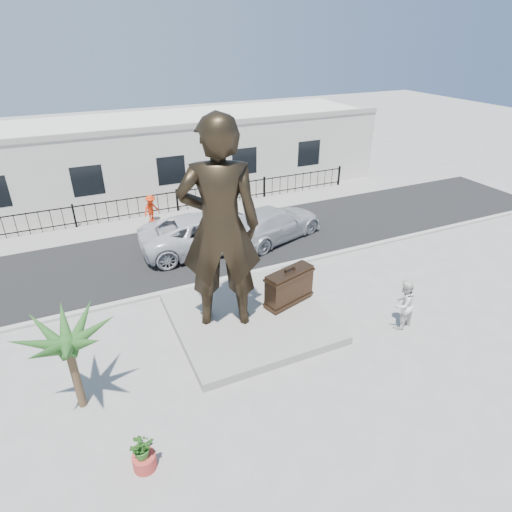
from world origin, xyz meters
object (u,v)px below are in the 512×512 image
(tourist, at_px, (403,304))
(statue, at_px, (220,227))
(suitcase, at_px, (289,287))
(car_white, at_px, (206,232))

(tourist, bearing_deg, statue, -36.80)
(statue, height_order, suitcase, statue)
(statue, height_order, tourist, statue)
(statue, height_order, car_white, statue)
(suitcase, relative_size, car_white, 0.31)
(suitcase, bearing_deg, car_white, 84.73)
(statue, bearing_deg, tourist, 174.65)
(tourist, bearing_deg, car_white, -75.56)
(suitcase, bearing_deg, tourist, -56.53)
(statue, xyz_separation_m, tourist, (5.61, -2.60, -2.89))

